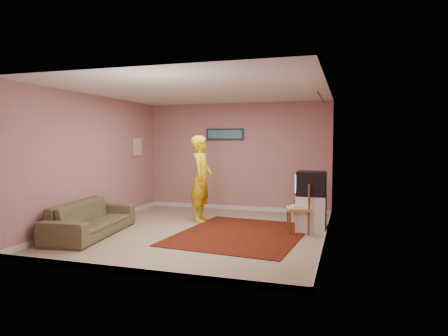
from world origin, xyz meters
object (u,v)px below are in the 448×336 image
(chair_b, at_px, (298,203))
(crt_tv, at_px, (311,184))
(sofa, at_px, (91,218))
(person, at_px, (201,179))
(tv_cabinet, at_px, (311,214))
(chair_a, at_px, (304,192))

(chair_b, bearing_deg, crt_tv, 116.08)
(crt_tv, bearing_deg, chair_b, -139.50)
(sofa, xyz_separation_m, person, (1.45, 1.77, 0.60))
(tv_cabinet, bearing_deg, chair_b, -140.28)
(tv_cabinet, height_order, crt_tv, crt_tv)
(chair_b, bearing_deg, sofa, -84.40)
(person, bearing_deg, chair_b, -108.66)
(chair_a, height_order, person, person)
(chair_a, relative_size, sofa, 0.23)
(tv_cabinet, bearing_deg, person, 172.30)
(tv_cabinet, distance_m, sofa, 4.03)
(person, bearing_deg, tv_cabinet, -102.96)
(tv_cabinet, height_order, person, person)
(crt_tv, relative_size, chair_a, 1.11)
(tv_cabinet, xyz_separation_m, crt_tv, (-0.01, 0.00, 0.57))
(crt_tv, bearing_deg, chair_a, 101.09)
(tv_cabinet, bearing_deg, chair_a, 101.18)
(tv_cabinet, relative_size, person, 0.38)
(chair_a, height_order, chair_b, chair_b)
(crt_tv, bearing_deg, tv_cabinet, -0.00)
(chair_b, relative_size, sofa, 0.24)
(tv_cabinet, relative_size, chair_b, 1.34)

